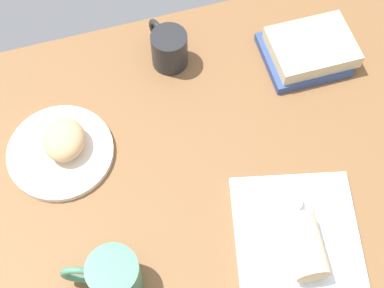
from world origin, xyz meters
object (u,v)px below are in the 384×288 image
object	(u,v)px
book_stack	(308,50)
coffee_mug	(112,276)
square_plate	(296,232)
breakfast_wrap	(306,246)
round_plate	(61,152)
second_mug	(168,48)
scone_pastry	(64,140)
sauce_cup	(290,203)

from	to	relation	value
book_stack	coffee_mug	distance (cm)	64.78
square_plate	coffee_mug	bearing A→B (deg)	-0.65
breakfast_wrap	round_plate	bearing A→B (deg)	-33.32
coffee_mug	second_mug	xyz separation A→B (cm)	(-22.83, -45.85, -0.35)
scone_pastry	square_plate	distance (cm)	48.83
square_plate	sauce_cup	xyz separation A→B (cm)	(-0.50, -5.24, 2.00)
scone_pastry	book_stack	size ratio (longest dim) A/B	0.50
coffee_mug	round_plate	bearing A→B (deg)	-80.83
breakfast_wrap	book_stack	distance (cm)	46.01
square_plate	coffee_mug	world-z (taller)	coffee_mug
round_plate	scone_pastry	xyz separation A→B (cm)	(-1.57, -0.49, 3.56)
scone_pastry	book_stack	bearing A→B (deg)	-171.87
scone_pastry	sauce_cup	size ratio (longest dim) A/B	2.10
sauce_cup	coffee_mug	world-z (taller)	coffee_mug
scone_pastry	book_stack	distance (cm)	56.36
sauce_cup	breakfast_wrap	world-z (taller)	breakfast_wrap
breakfast_wrap	book_stack	world-z (taller)	breakfast_wrap
book_stack	round_plate	bearing A→B (deg)	8.39
square_plate	sauce_cup	world-z (taller)	sauce_cup
sauce_cup	square_plate	bearing A→B (deg)	84.57
scone_pastry	book_stack	xyz separation A→B (cm)	(-55.77, -7.97, -1.58)
square_plate	round_plate	bearing A→B (deg)	-36.70
square_plate	sauce_cup	distance (cm)	5.63
round_plate	breakfast_wrap	size ratio (longest dim) A/B	1.88
sauce_cup	breakfast_wrap	bearing A→B (deg)	84.57
breakfast_wrap	square_plate	bearing A→B (deg)	-88.08
scone_pastry	square_plate	xyz separation A→B (cm)	(-38.24, 30.17, -3.46)
round_plate	scone_pastry	distance (cm)	3.92
sauce_cup	coffee_mug	bearing A→B (deg)	7.74
second_mug	round_plate	bearing A→B (deg)	31.02
breakfast_wrap	second_mug	size ratio (longest dim) A/B	0.92
sauce_cup	second_mug	xyz separation A→B (cm)	(12.74, -41.01, 1.68)
book_stack	breakfast_wrap	bearing A→B (deg)	67.04
sauce_cup	second_mug	distance (cm)	42.98
round_plate	book_stack	distance (cm)	57.99
scone_pastry	breakfast_wrap	world-z (taller)	breakfast_wrap
scone_pastry	sauce_cup	distance (cm)	46.09
breakfast_wrap	book_stack	xyz separation A→B (cm)	(-17.93, -42.32, -2.06)
book_stack	second_mug	size ratio (longest dim) A/B	1.55
sauce_cup	breakfast_wrap	size ratio (longest dim) A/B	0.39
book_stack	coffee_mug	xyz separation A→B (cm)	(52.61, 37.73, 2.14)
sauce_cup	coffee_mug	xyz separation A→B (cm)	(35.58, 4.84, 2.03)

